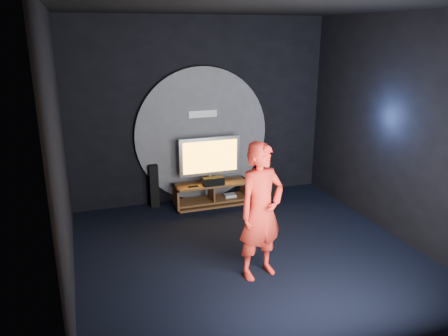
# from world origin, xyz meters

# --- Properties ---
(floor) EXTENTS (5.00, 5.00, 0.00)m
(floor) POSITION_xyz_m (0.00, 0.00, 0.00)
(floor) COLOR black
(floor) RESTS_ON ground
(back_wall) EXTENTS (5.00, 0.04, 3.50)m
(back_wall) POSITION_xyz_m (0.00, 2.50, 1.75)
(back_wall) COLOR black
(back_wall) RESTS_ON ground
(front_wall) EXTENTS (5.00, 0.04, 3.50)m
(front_wall) POSITION_xyz_m (0.00, -2.50, 1.75)
(front_wall) COLOR black
(front_wall) RESTS_ON ground
(left_wall) EXTENTS (0.04, 5.00, 3.50)m
(left_wall) POSITION_xyz_m (-2.50, 0.00, 1.75)
(left_wall) COLOR black
(left_wall) RESTS_ON ground
(right_wall) EXTENTS (0.04, 5.00, 3.50)m
(right_wall) POSITION_xyz_m (2.50, 0.00, 1.75)
(right_wall) COLOR black
(right_wall) RESTS_ON ground
(ceiling) EXTENTS (5.00, 5.00, 0.01)m
(ceiling) POSITION_xyz_m (0.00, 0.00, 3.50)
(ceiling) COLOR black
(ceiling) RESTS_ON back_wall
(wall_disc_panel) EXTENTS (2.60, 0.11, 2.60)m
(wall_disc_panel) POSITION_xyz_m (0.00, 2.44, 1.30)
(wall_disc_panel) COLOR #515156
(wall_disc_panel) RESTS_ON ground
(media_console) EXTENTS (1.43, 0.45, 0.45)m
(media_console) POSITION_xyz_m (0.06, 2.05, 0.19)
(media_console) COLOR brown
(media_console) RESTS_ON ground
(tv) EXTENTS (1.19, 0.22, 0.87)m
(tv) POSITION_xyz_m (0.05, 2.12, 0.93)
(tv) COLOR silver
(tv) RESTS_ON media_console
(center_speaker) EXTENTS (0.40, 0.15, 0.15)m
(center_speaker) POSITION_xyz_m (0.05, 1.90, 0.53)
(center_speaker) COLOR black
(center_speaker) RESTS_ON media_console
(remote) EXTENTS (0.18, 0.05, 0.02)m
(remote) POSITION_xyz_m (-0.33, 1.93, 0.46)
(remote) COLOR black
(remote) RESTS_ON media_console
(tower_speaker_left) EXTENTS (0.16, 0.18, 0.82)m
(tower_speaker_left) POSITION_xyz_m (-1.00, 2.35, 0.41)
(tower_speaker_left) COLOR black
(tower_speaker_left) RESTS_ON ground
(tower_speaker_right) EXTENTS (0.16, 0.18, 0.82)m
(tower_speaker_right) POSITION_xyz_m (1.11, 1.91, 0.41)
(tower_speaker_right) COLOR black
(tower_speaker_right) RESTS_ON ground
(subwoofer) EXTENTS (0.31, 0.31, 0.34)m
(subwoofer) POSITION_xyz_m (1.37, 2.18, 0.17)
(subwoofer) COLOR black
(subwoofer) RESTS_ON ground
(player) EXTENTS (0.77, 0.60, 1.88)m
(player) POSITION_xyz_m (-0.08, -0.58, 0.94)
(player) COLOR red
(player) RESTS_ON ground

